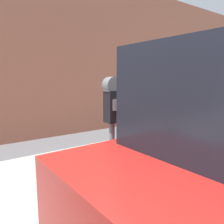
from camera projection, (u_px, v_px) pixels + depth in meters
name	position (u px, v px, depth m)	size (l,w,h in m)	color
sidewalk	(40.00, 189.00, 3.23)	(24.00, 2.80, 0.11)	#ADAAA3
parking_meter	(112.00, 117.00, 2.57)	(0.20, 0.15, 1.59)	slate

